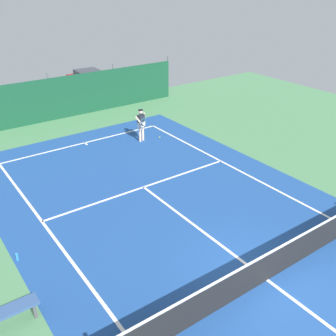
# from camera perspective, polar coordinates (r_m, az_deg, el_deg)

# --- Properties ---
(ground_plane) EXTENTS (36.00, 36.00, 0.00)m
(ground_plane) POSITION_cam_1_polar(r_m,az_deg,el_deg) (11.63, 14.20, -15.53)
(ground_plane) COLOR #4C8456
(court_surface) EXTENTS (11.02, 26.60, 0.01)m
(court_surface) POSITION_cam_1_polar(r_m,az_deg,el_deg) (11.62, 14.20, -15.52)
(court_surface) COLOR #1E478C
(court_surface) RESTS_ON ground
(tennis_net) EXTENTS (10.12, 0.10, 1.10)m
(tennis_net) POSITION_cam_1_polar(r_m,az_deg,el_deg) (11.30, 14.50, -13.61)
(tennis_net) COLOR black
(tennis_net) RESTS_ON ground
(back_fence) EXTENTS (16.30, 0.98, 2.70)m
(back_fence) POSITION_cam_1_polar(r_m,az_deg,el_deg) (23.88, -16.91, 8.55)
(back_fence) COLOR #14472D
(back_fence) RESTS_ON ground
(tennis_player) EXTENTS (0.62, 0.81, 1.64)m
(tennis_player) POSITION_cam_1_polar(r_m,az_deg,el_deg) (19.50, -3.93, 6.58)
(tennis_player) COLOR beige
(tennis_player) RESTS_ON ground
(tennis_ball_near_player) EXTENTS (0.07, 0.07, 0.07)m
(tennis_ball_near_player) POSITION_cam_1_polar(r_m,az_deg,el_deg) (20.17, -1.24, 4.51)
(tennis_ball_near_player) COLOR #CCDB33
(tennis_ball_near_player) RESTS_ON ground
(parked_car) EXTENTS (2.15, 4.27, 1.68)m
(parked_car) POSITION_cam_1_polar(r_m,az_deg,el_deg) (27.82, -11.32, 12.05)
(parked_car) COLOR maroon
(parked_car) RESTS_ON ground
(courtside_bench) EXTENTS (1.60, 0.40, 0.49)m
(courtside_bench) POSITION_cam_1_polar(r_m,az_deg,el_deg) (10.65, -22.68, -19.12)
(courtside_bench) COLOR #335184
(courtside_bench) RESTS_ON ground
(water_bottle) EXTENTS (0.08, 0.08, 0.24)m
(water_bottle) POSITION_cam_1_polar(r_m,az_deg,el_deg) (12.66, -21.13, -11.97)
(water_bottle) COLOR #338CD8
(water_bottle) RESTS_ON ground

